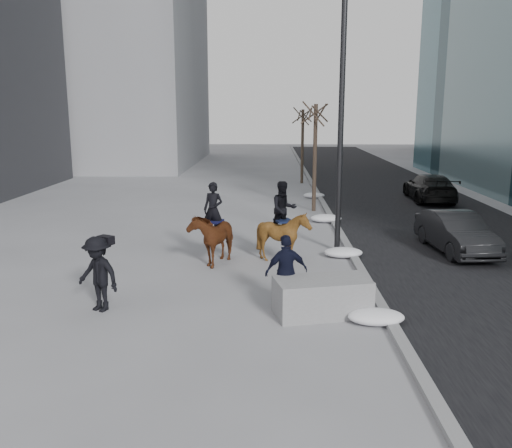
{
  "coord_description": "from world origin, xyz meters",
  "views": [
    {
      "loc": [
        0.37,
        -13.28,
        4.57
      ],
      "look_at": [
        0.0,
        1.2,
        1.5
      ],
      "focal_mm": 38.0,
      "sensor_mm": 36.0,
      "label": 1
    }
  ],
  "objects_px": {
    "car_near": "(456,233)",
    "planter": "(322,297)",
    "mounted_left": "(213,233)",
    "mounted_right": "(283,231)"
  },
  "relations": [
    {
      "from": "mounted_left",
      "to": "car_near",
      "type": "bearing_deg",
      "value": 10.45
    },
    {
      "from": "car_near",
      "to": "mounted_left",
      "type": "relative_size",
      "value": 1.62
    },
    {
      "from": "mounted_left",
      "to": "mounted_right",
      "type": "distance_m",
      "value": 2.12
    },
    {
      "from": "planter",
      "to": "car_near",
      "type": "height_order",
      "value": "car_near"
    },
    {
      "from": "planter",
      "to": "mounted_right",
      "type": "distance_m",
      "value": 4.39
    },
    {
      "from": "car_near",
      "to": "planter",
      "type": "bearing_deg",
      "value": -136.29
    },
    {
      "from": "planter",
      "to": "car_near",
      "type": "relative_size",
      "value": 0.53
    },
    {
      "from": "car_near",
      "to": "mounted_left",
      "type": "xyz_separation_m",
      "value": [
        -7.77,
        -1.43,
        0.26
      ]
    },
    {
      "from": "planter",
      "to": "car_near",
      "type": "xyz_separation_m",
      "value": [
        4.87,
        5.66,
        0.23
      ]
    },
    {
      "from": "car_near",
      "to": "mounted_right",
      "type": "xyz_separation_m",
      "value": [
        -5.65,
        -1.37,
        0.34
      ]
    }
  ]
}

